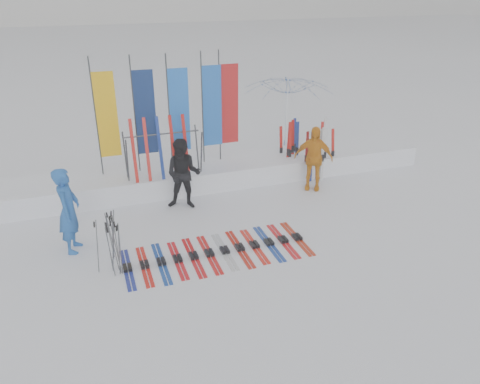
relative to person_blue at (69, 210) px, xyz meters
name	(u,v)px	position (x,y,z in m)	size (l,w,h in m)	color
ground	(256,265)	(3.62, -1.94, -0.98)	(120.00, 120.00, 0.00)	white
snow_bank	(200,175)	(3.62, 2.66, -0.68)	(14.00, 1.60, 0.60)	white
person_blue	(69,210)	(0.00, 0.00, 0.00)	(0.72, 0.47, 1.97)	#1D56AA
person_black	(183,174)	(2.84, 1.30, -0.04)	(0.92, 0.71, 1.89)	black
person_yellow	(313,158)	(6.60, 1.29, -0.05)	(1.09, 0.45, 1.86)	orange
tent_canopy	(287,115)	(7.12, 4.31, 0.37)	(2.94, 3.00, 2.70)	white
ski_row	(217,252)	(2.98, -1.21, -0.95)	(4.09, 1.68, 0.07)	navy
pole_cluster	(112,244)	(0.79, -1.08, -0.39)	(0.51, 0.81, 1.24)	#595B60
feather_flags	(175,110)	(3.01, 2.84, 1.26)	(4.02, 0.23, 3.20)	#383A3F
ski_rack	(163,148)	(2.52, 2.26, 0.40)	(2.04, 0.80, 1.23)	#383A3F
upright_skis	(309,151)	(6.95, 2.25, -0.19)	(1.47, 1.11, 1.69)	silver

